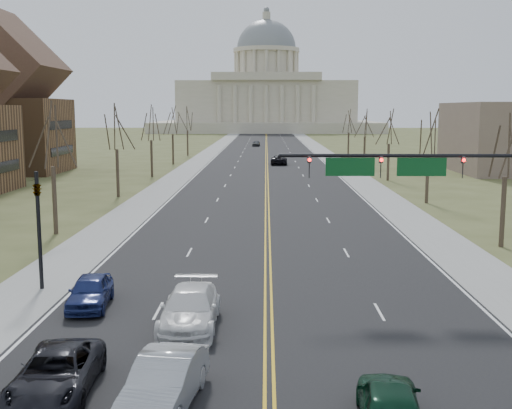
{
  "coord_description": "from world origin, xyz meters",
  "views": [
    {
      "loc": [
        -0.13,
        -17.9,
        9.05
      ],
      "look_at": [
        -0.76,
        22.69,
        3.0
      ],
      "focal_mm": 45.0,
      "sensor_mm": 36.0,
      "label": 1
    }
  ],
  "objects_px": {
    "signal_left": "(38,217)",
    "car_sb_inner_second": "(190,309)",
    "car_sb_outer_second": "(90,291)",
    "car_sb_outer_lead": "(56,373)",
    "car_far_nb": "(279,160)",
    "car_nb_inner_lead": "(390,404)",
    "car_sb_inner_lead": "(164,382)",
    "car_far_sb": "(256,143)",
    "signal_mast": "(420,177)"
  },
  "relations": [
    {
      "from": "signal_mast",
      "to": "car_far_nb",
      "type": "bearing_deg",
      "value": 94.15
    },
    {
      "from": "car_sb_inner_lead",
      "to": "car_sb_outer_second",
      "type": "xyz_separation_m",
      "value": [
        -5.0,
        10.01,
        -0.07
      ]
    },
    {
      "from": "car_sb_inner_lead",
      "to": "car_sb_inner_second",
      "type": "relative_size",
      "value": 0.87
    },
    {
      "from": "signal_left",
      "to": "car_sb_inner_second",
      "type": "xyz_separation_m",
      "value": [
        8.23,
        -5.75,
        -2.88
      ]
    },
    {
      "from": "signal_left",
      "to": "car_nb_inner_lead",
      "type": "bearing_deg",
      "value": -43.73
    },
    {
      "from": "car_sb_outer_lead",
      "to": "car_far_sb",
      "type": "relative_size",
      "value": 1.22
    },
    {
      "from": "car_sb_inner_second",
      "to": "car_sb_outer_second",
      "type": "relative_size",
      "value": 1.3
    },
    {
      "from": "signal_left",
      "to": "car_far_sb",
      "type": "xyz_separation_m",
      "value": [
        8.98,
        126.59,
        -2.99
      ]
    },
    {
      "from": "car_sb_inner_second",
      "to": "car_sb_outer_second",
      "type": "distance_m",
      "value": 5.66
    },
    {
      "from": "car_nb_inner_lead",
      "to": "car_far_nb",
      "type": "distance_m",
      "value": 88.61
    },
    {
      "from": "car_nb_inner_lead",
      "to": "car_sb_inner_lead",
      "type": "distance_m",
      "value": 6.73
    },
    {
      "from": "car_nb_inner_lead",
      "to": "car_sb_outer_second",
      "type": "relative_size",
      "value": 1.04
    },
    {
      "from": "car_sb_inner_second",
      "to": "car_sb_outer_second",
      "type": "bearing_deg",
      "value": 150.32
    },
    {
      "from": "signal_mast",
      "to": "car_far_sb",
      "type": "height_order",
      "value": "signal_mast"
    },
    {
      "from": "signal_left",
      "to": "car_sb_outer_lead",
      "type": "bearing_deg",
      "value": -68.79
    },
    {
      "from": "car_sb_outer_lead",
      "to": "car_far_sb",
      "type": "height_order",
      "value": "car_far_sb"
    },
    {
      "from": "signal_mast",
      "to": "car_sb_inner_second",
      "type": "xyz_separation_m",
      "value": [
        -10.72,
        -5.75,
        -4.93
      ]
    },
    {
      "from": "car_sb_inner_second",
      "to": "car_far_nb",
      "type": "bearing_deg",
      "value": 85.99
    },
    {
      "from": "signal_left",
      "to": "car_sb_inner_second",
      "type": "height_order",
      "value": "signal_left"
    },
    {
      "from": "signal_left",
      "to": "signal_mast",
      "type": "bearing_deg",
      "value": -0.0
    },
    {
      "from": "car_nb_inner_lead",
      "to": "car_sb_outer_second",
      "type": "xyz_separation_m",
      "value": [
        -11.6,
        11.29,
        -0.03
      ]
    },
    {
      "from": "car_far_sb",
      "to": "car_sb_inner_second",
      "type": "bearing_deg",
      "value": -85.74
    },
    {
      "from": "signal_mast",
      "to": "car_sb_inner_lead",
      "type": "bearing_deg",
      "value": -129.38
    },
    {
      "from": "car_nb_inner_lead",
      "to": "car_far_sb",
      "type": "relative_size",
      "value": 1.07
    },
    {
      "from": "car_sb_inner_lead",
      "to": "car_nb_inner_lead",
      "type": "bearing_deg",
      "value": -3.23
    },
    {
      "from": "car_nb_inner_lead",
      "to": "car_sb_inner_lead",
      "type": "height_order",
      "value": "car_sb_inner_lead"
    },
    {
      "from": "signal_mast",
      "to": "car_sb_outer_lead",
      "type": "height_order",
      "value": "signal_mast"
    },
    {
      "from": "signal_left",
      "to": "car_sb_inner_lead",
      "type": "height_order",
      "value": "signal_left"
    },
    {
      "from": "car_sb_inner_second",
      "to": "car_sb_outer_lead",
      "type": "bearing_deg",
      "value": -119.23
    },
    {
      "from": "car_sb_outer_lead",
      "to": "car_far_sb",
      "type": "bearing_deg",
      "value": 85.22
    },
    {
      "from": "car_sb_inner_second",
      "to": "car_nb_inner_lead",
      "type": "bearing_deg",
      "value": -52.09
    },
    {
      "from": "car_sb_outer_lead",
      "to": "car_sb_outer_second",
      "type": "xyz_separation_m",
      "value": [
        -1.4,
        9.15,
        0.03
      ]
    },
    {
      "from": "signal_left",
      "to": "car_far_nb",
      "type": "height_order",
      "value": "signal_left"
    },
    {
      "from": "signal_mast",
      "to": "car_far_sb",
      "type": "relative_size",
      "value": 2.88
    },
    {
      "from": "signal_left",
      "to": "car_sb_inner_second",
      "type": "distance_m",
      "value": 10.44
    },
    {
      "from": "car_far_sb",
      "to": "signal_left",
      "type": "bearing_deg",
      "value": -89.48
    },
    {
      "from": "car_sb_inner_lead",
      "to": "car_sb_outer_lead",
      "type": "relative_size",
      "value": 0.96
    },
    {
      "from": "car_far_nb",
      "to": "car_sb_inner_lead",
      "type": "bearing_deg",
      "value": 88.91
    },
    {
      "from": "car_nb_inner_lead",
      "to": "car_sb_inner_second",
      "type": "bearing_deg",
      "value": -45.46
    },
    {
      "from": "signal_mast",
      "to": "car_sb_outer_second",
      "type": "bearing_deg",
      "value": -169.28
    },
    {
      "from": "car_far_nb",
      "to": "car_far_sb",
      "type": "distance_m",
      "value": 52.45
    },
    {
      "from": "car_sb_outer_lead",
      "to": "car_sb_inner_second",
      "type": "xyz_separation_m",
      "value": [
        3.53,
        6.36,
        0.11
      ]
    },
    {
      "from": "car_nb_inner_lead",
      "to": "car_sb_inner_second",
      "type": "xyz_separation_m",
      "value": [
        -6.67,
        8.51,
        0.05
      ]
    },
    {
      "from": "signal_mast",
      "to": "car_far_sb",
      "type": "xyz_separation_m",
      "value": [
        -9.97,
        126.59,
        -5.03
      ]
    },
    {
      "from": "signal_mast",
      "to": "car_sb_inner_second",
      "type": "height_order",
      "value": "signal_mast"
    },
    {
      "from": "car_sb_inner_second",
      "to": "car_far_sb",
      "type": "relative_size",
      "value": 1.35
    },
    {
      "from": "signal_mast",
      "to": "car_far_nb",
      "type": "xyz_separation_m",
      "value": [
        -5.4,
        74.35,
        -4.96
      ]
    },
    {
      "from": "signal_left",
      "to": "car_sb_outer_second",
      "type": "xyz_separation_m",
      "value": [
        3.3,
        -2.96,
        -2.96
      ]
    },
    {
      "from": "signal_left",
      "to": "car_nb_inner_lead",
      "type": "xyz_separation_m",
      "value": [
        14.9,
        -14.25,
        -2.94
      ]
    },
    {
      "from": "signal_left",
      "to": "car_far_sb",
      "type": "distance_m",
      "value": 126.94
    }
  ]
}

